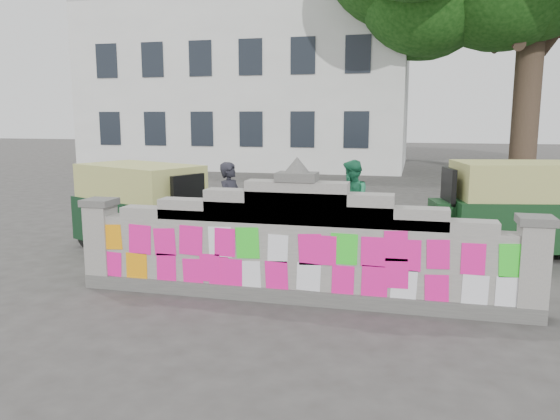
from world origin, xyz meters
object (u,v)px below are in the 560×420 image
(cyclist_rider, at_px, (231,221))
(rickshaw_left, at_px, (143,206))
(cyclist_bike, at_px, (231,239))
(pedestrian, at_px, (351,202))
(rickshaw_right, at_px, (519,207))

(cyclist_rider, distance_m, rickshaw_left, 2.06)
(cyclist_bike, height_order, rickshaw_left, rickshaw_left)
(cyclist_rider, distance_m, pedestrian, 2.75)
(cyclist_rider, bearing_deg, rickshaw_right, -55.08)
(rickshaw_left, bearing_deg, cyclist_rider, 6.56)
(rickshaw_left, distance_m, rickshaw_right, 7.05)
(cyclist_bike, height_order, pedestrian, pedestrian)
(cyclist_rider, relative_size, rickshaw_right, 0.48)
(cyclist_rider, xyz_separation_m, pedestrian, (1.84, 2.05, 0.08))
(cyclist_rider, height_order, rickshaw_left, rickshaw_left)
(pedestrian, height_order, rickshaw_right, rickshaw_right)
(cyclist_rider, relative_size, rickshaw_left, 0.50)
(pedestrian, xyz_separation_m, rickshaw_left, (-3.81, -1.44, 0.00))
(cyclist_bike, distance_m, cyclist_rider, 0.31)
(cyclist_bike, height_order, rickshaw_right, rickshaw_right)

